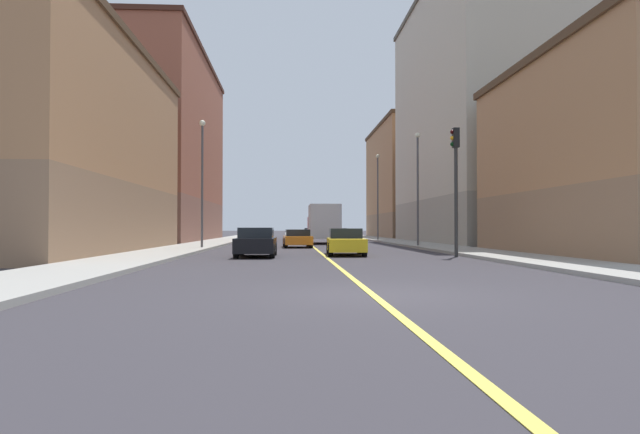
# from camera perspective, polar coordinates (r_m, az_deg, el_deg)

# --- Properties ---
(ground_plane) EXTENTS (400.00, 400.00, 0.00)m
(ground_plane) POSITION_cam_1_polar(r_m,az_deg,el_deg) (11.20, 5.44, -8.05)
(ground_plane) COLOR #333036
(ground_plane) RESTS_ON ground
(sidewalk_left) EXTENTS (3.28, 168.00, 0.15)m
(sidewalk_left) POSITION_cam_1_polar(r_m,az_deg,el_deg) (60.77, 5.89, -2.28)
(sidewalk_left) COLOR #9E9B93
(sidewalk_left) RESTS_ON ground
(sidewalk_right) EXTENTS (3.28, 168.00, 0.15)m
(sidewalk_right) POSITION_cam_1_polar(r_m,az_deg,el_deg) (60.33, -9.29, -2.28)
(sidewalk_right) COLOR #9E9B93
(sidewalk_right) RESTS_ON ground
(lane_center_stripe) EXTENTS (0.16, 154.00, 0.01)m
(lane_center_stripe) POSITION_cam_1_polar(r_m,az_deg,el_deg) (60.02, -1.67, -2.36)
(lane_center_stripe) COLOR #E5D14C
(lane_center_stripe) RESTS_ON ground
(building_left_mid) EXTENTS (11.33, 23.49, 21.60)m
(building_left_mid) POSITION_cam_1_polar(r_m,az_deg,el_deg) (49.56, 16.90, 9.97)
(building_left_mid) COLOR #9D9688
(building_left_mid) RESTS_ON ground
(building_left_far) EXTENTS (11.33, 20.49, 14.33)m
(building_left_far) POSITION_cam_1_polar(r_m,az_deg,el_deg) (71.29, 10.41, 3.62)
(building_left_far) COLOR #8F6B4F
(building_left_far) RESTS_ON ground
(building_right_corner) EXTENTS (11.33, 21.17, 11.09)m
(building_right_corner) POSITION_cam_1_polar(r_m,az_deg,el_deg) (32.22, -28.14, 6.53)
(building_right_corner) COLOR #8F6B4F
(building_right_corner) RESTS_ON ground
(building_right_midblock) EXTENTS (11.33, 25.57, 17.82)m
(building_right_midblock) POSITION_cam_1_polar(r_m,az_deg,el_deg) (55.51, -17.41, 6.80)
(building_right_midblock) COLOR brown
(building_right_midblock) RESTS_ON ground
(traffic_light_left_near) EXTENTS (0.40, 0.32, 5.90)m
(traffic_light_left_near) POSITION_cam_1_polar(r_m,az_deg,el_deg) (25.75, 13.98, 4.46)
(traffic_light_left_near) COLOR #2D2D2D
(traffic_light_left_near) RESTS_ON ground
(street_lamp_left_near) EXTENTS (0.36, 0.36, 7.57)m
(street_lamp_left_near) POSITION_cam_1_polar(r_m,az_deg,el_deg) (37.21, 10.17, 4.10)
(street_lamp_left_near) COLOR #4C4C51
(street_lamp_left_near) RESTS_ON ground
(street_lamp_right_near) EXTENTS (0.36, 0.36, 7.74)m
(street_lamp_right_near) POSITION_cam_1_polar(r_m,az_deg,el_deg) (34.03, -12.21, 4.74)
(street_lamp_right_near) COLOR #4C4C51
(street_lamp_right_near) RESTS_ON ground
(street_lamp_left_far) EXTENTS (0.36, 0.36, 8.30)m
(street_lamp_left_far) POSITION_cam_1_polar(r_m,az_deg,el_deg) (53.31, 6.05, 2.94)
(street_lamp_left_far) COLOR #4C4C51
(street_lamp_left_far) RESTS_ON ground
(car_black) EXTENTS (1.83, 4.06, 1.34)m
(car_black) POSITION_cam_1_polar(r_m,az_deg,el_deg) (25.25, -6.68, -2.65)
(car_black) COLOR black
(car_black) RESTS_ON ground
(car_white) EXTENTS (1.89, 4.09, 1.26)m
(car_white) POSITION_cam_1_polar(r_m,az_deg,el_deg) (57.83, 1.97, -1.81)
(car_white) COLOR white
(car_white) RESTS_ON ground
(car_teal) EXTENTS (1.87, 4.20, 1.24)m
(car_teal) POSITION_cam_1_polar(r_m,az_deg,el_deg) (72.56, -1.02, -1.66)
(car_teal) COLOR #196670
(car_teal) RESTS_ON ground
(car_orange) EXTENTS (2.00, 4.04, 1.21)m
(car_orange) POSITION_cam_1_polar(r_m,az_deg,el_deg) (36.70, -2.37, -2.25)
(car_orange) COLOR orange
(car_orange) RESTS_ON ground
(car_yellow) EXTENTS (1.92, 4.26, 1.30)m
(car_yellow) POSITION_cam_1_polar(r_m,az_deg,el_deg) (26.59, 2.69, -2.66)
(car_yellow) COLOR gold
(car_yellow) RESTS_ON ground
(box_truck) EXTENTS (2.52, 6.96, 3.18)m
(box_truck) POSITION_cam_1_polar(r_m,az_deg,el_deg) (45.28, 0.38, -0.68)
(box_truck) COLOR maroon
(box_truck) RESTS_ON ground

